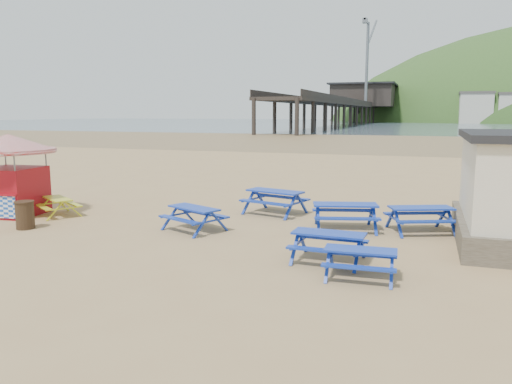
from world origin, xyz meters
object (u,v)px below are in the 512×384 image
at_px(picnic_table_yellow, 58,207).
at_px(litter_bin, 25,215).
at_px(picnic_table_blue_b, 345,217).
at_px(ice_cream_kiosk, 10,164).
at_px(picnic_table_blue_a, 275,202).

distance_m(picnic_table_yellow, litter_bin, 2.06).
distance_m(picnic_table_blue_b, ice_cream_kiosk, 11.99).
bearing_deg(picnic_table_yellow, litter_bin, -45.94).
distance_m(picnic_table_yellow, ice_cream_kiosk, 2.29).
height_order(picnic_table_blue_b, picnic_table_yellow, picnic_table_blue_b).
bearing_deg(picnic_table_yellow, ice_cream_kiosk, -135.54).
distance_m(picnic_table_blue_a, litter_bin, 8.43).
xyz_separation_m(picnic_table_yellow, litter_bin, (0.43, -2.01, 0.13)).
relative_size(picnic_table_blue_a, litter_bin, 2.71).
bearing_deg(picnic_table_blue_a, ice_cream_kiosk, -145.04).
bearing_deg(picnic_table_yellow, picnic_table_blue_a, 53.34).
relative_size(picnic_table_blue_b, litter_bin, 2.62).
distance_m(picnic_table_blue_b, litter_bin, 10.21).
relative_size(picnic_table_blue_b, picnic_table_yellow, 1.18).
distance_m(picnic_table_blue_a, ice_cream_kiosk, 9.64).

